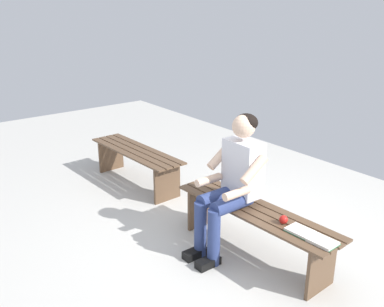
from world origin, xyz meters
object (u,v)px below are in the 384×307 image
Objects in this scene: bench_far at (136,159)px; person_seated at (232,180)px; apple at (284,219)px; bench_near at (255,221)px; book_open at (311,236)px.

bench_far is 1.84m from person_seated.
person_seated is at bearing 11.35° from apple.
apple is at bearing -179.74° from bench_near.
bench_near is at bearing 0.26° from apple.
bench_far is 1.19× the size of person_seated.
bench_near is at bearing -2.50° from book_open.
person_seated reaches higher than apple.
book_open reaches higher than bench_far.
book_open is at bearing 179.89° from bench_near.
bench_far is 2.31m from apple.
person_seated is at bearing 4.81° from book_open.
apple reaches higher than bench_near.
person_seated is at bearing 176.82° from bench_far.
apple is (-2.30, -0.00, 0.15)m from bench_far.
person_seated is at bearing 27.52° from bench_near.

